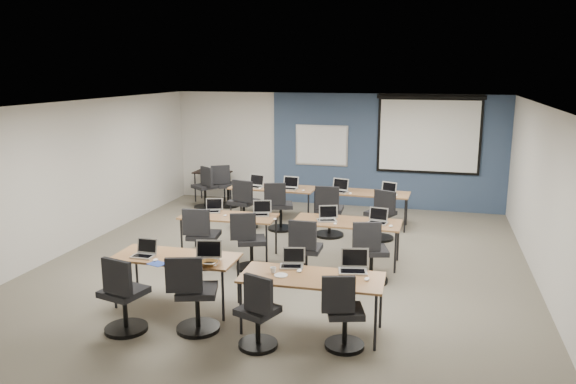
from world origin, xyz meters
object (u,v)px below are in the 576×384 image
(laptop_7, at_px, (378,219))
(laptop_9, at_px, (290,186))
(laptop_4, at_px, (213,209))
(laptop_8, at_px, (256,184))
(laptop_3, at_px, (354,266))
(task_chair_8, at_px, (243,208))
(training_table_front_left, at_px, (176,259))
(laptop_2, at_px, (292,262))
(training_table_mid_left, at_px, (229,218))
(laptop_11, at_px, (389,191))
(task_chair_7, at_px, (370,257))
(training_table_mid_right, at_px, (347,224))
(task_chair_3, at_px, (343,318))
(training_table_back_right, at_px, (368,195))
(spare_chair_b, at_px, (206,191))
(laptop_10, at_px, (340,189))
(laptop_0, at_px, (145,252))
(task_chair_11, at_px, (381,219))
(utility_table, at_px, (212,175))
(whiteboard, at_px, (322,145))
(laptop_1, at_px, (206,257))
(task_chair_9, at_px, (279,210))
(projector_screen, at_px, (429,130))
(training_table_back_left, at_px, (273,189))
(task_chair_4, at_px, (202,242))
(spare_chair_a, at_px, (226,189))
(laptop_6, at_px, (327,217))
(training_table_front_right, at_px, (312,280))
(task_chair_6, at_px, (305,255))
(task_chair_0, at_px, (123,301))
(task_chair_5, at_px, (249,246))
(task_chair_1, at_px, (194,300))
(laptop_5, at_px, (261,211))
(task_chair_10, at_px, (329,215))
(task_chair_2, at_px, (258,318))

(laptop_7, height_order, laptop_9, laptop_9)
(laptop_4, height_order, laptop_8, laptop_8)
(laptop_3, xyz_separation_m, task_chair_8, (-2.86, 3.91, -0.36))
(training_table_front_left, xyz_separation_m, laptop_2, (1.66, 0.02, 0.11))
(training_table_mid_left, distance_m, laptop_11, 3.56)
(task_chair_7, bearing_deg, training_table_mid_right, 104.66)
(task_chair_3, height_order, laptop_11, laptop_11)
(training_table_back_right, relative_size, spare_chair_b, 1.65)
(laptop_9, distance_m, laptop_10, 1.09)
(laptop_0, distance_m, laptop_11, 5.62)
(laptop_8, height_order, spare_chair_b, spare_chair_b)
(task_chair_11, height_order, utility_table, task_chair_11)
(whiteboard, xyz_separation_m, training_table_mid_left, (-0.79, -4.26, -0.77))
(training_table_mid_right, relative_size, laptop_2, 6.04)
(laptop_1, bearing_deg, task_chair_9, 79.20)
(projector_screen, xyz_separation_m, training_table_back_left, (-3.23, -1.68, -1.20))
(projector_screen, distance_m, laptop_3, 6.56)
(task_chair_4, relative_size, spare_chair_a, 1.01)
(training_table_mid_left, relative_size, laptop_6, 5.23)
(training_table_front_left, xyz_separation_m, training_table_front_right, (1.98, -0.28, 0.00))
(laptop_2, bearing_deg, training_table_mid_left, 114.75)
(training_table_mid_right, distance_m, task_chair_7, 1.01)
(whiteboard, relative_size, training_table_back_right, 0.75)
(training_table_front_left, relative_size, task_chair_6, 1.70)
(task_chair_0, relative_size, task_chair_5, 1.03)
(training_table_mid_left, distance_m, laptop_4, 0.44)
(task_chair_8, bearing_deg, task_chair_5, -53.50)
(training_table_mid_left, distance_m, laptop_2, 2.82)
(laptop_0, distance_m, laptop_9, 4.88)
(laptop_6, bearing_deg, laptop_3, -90.95)
(projector_screen, distance_m, task_chair_8, 4.64)
(laptop_0, height_order, task_chair_1, task_chair_1)
(task_chair_0, relative_size, task_chair_3, 1.06)
(projector_screen, relative_size, task_chair_0, 2.35)
(task_chair_6, distance_m, laptop_9, 3.52)
(laptop_0, relative_size, task_chair_3, 0.31)
(laptop_5, distance_m, laptop_11, 3.05)
(task_chair_8, bearing_deg, laptop_9, 57.73)
(laptop_0, xyz_separation_m, task_chair_10, (1.84, 3.93, -0.35))
(training_table_back_right, height_order, task_chair_5, task_chair_5)
(task_chair_0, xyz_separation_m, laptop_4, (-0.17, 3.36, 0.37))
(task_chair_2, distance_m, laptop_9, 5.72)
(laptop_4, xyz_separation_m, task_chair_4, (0.16, -0.86, -0.36))
(task_chair_10, bearing_deg, laptop_4, -146.41)
(projector_screen, bearing_deg, utility_table, -176.00)
(training_table_mid_left, xyz_separation_m, task_chair_5, (0.59, -0.61, -0.27))
(task_chair_2, bearing_deg, task_chair_8, 131.85)
(laptop_3, height_order, task_chair_5, laptop_3)
(laptop_3, distance_m, laptop_11, 4.65)
(laptop_4, height_order, utility_table, laptop_4)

